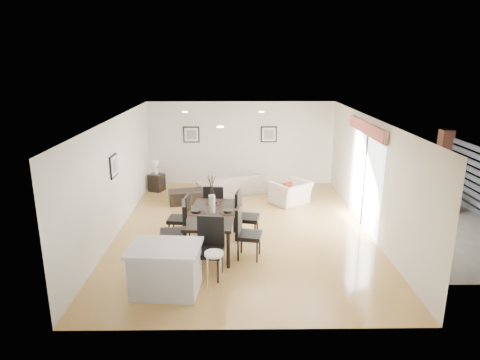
{
  "coord_description": "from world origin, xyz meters",
  "views": [
    {
      "loc": [
        -0.21,
        -9.69,
        4.02
      ],
      "look_at": [
        -0.08,
        0.4,
        1.14
      ],
      "focal_mm": 32.0,
      "sensor_mm": 36.0,
      "label": 1
    }
  ],
  "objects_px": {
    "dining_table": "(212,217)",
    "coffee_table": "(186,197)",
    "side_table": "(157,182)",
    "dining_chair_head": "(210,244)",
    "sofa": "(233,184)",
    "dining_chair_wnear": "(178,228)",
    "armchair": "(290,193)",
    "dining_chair_wfar": "(183,215)",
    "dining_chair_foot": "(214,204)",
    "bar_stool": "(214,258)",
    "dining_chair_enear": "(245,230)",
    "kitchen_island": "(166,269)",
    "dining_chair_efar": "(243,213)"
  },
  "relations": [
    {
      "from": "sofa",
      "to": "dining_chair_efar",
      "type": "height_order",
      "value": "dining_chair_efar"
    },
    {
      "from": "dining_chair_head",
      "to": "armchair",
      "type": "bearing_deg",
      "value": 71.72
    },
    {
      "from": "side_table",
      "to": "dining_chair_enear",
      "type": "bearing_deg",
      "value": -60.7
    },
    {
      "from": "dining_table",
      "to": "kitchen_island",
      "type": "distance_m",
      "value": 1.97
    },
    {
      "from": "side_table",
      "to": "dining_chair_head",
      "type": "bearing_deg",
      "value": -70.09
    },
    {
      "from": "armchair",
      "to": "dining_chair_efar",
      "type": "bearing_deg",
      "value": 23.52
    },
    {
      "from": "dining_chair_wnear",
      "to": "coffee_table",
      "type": "distance_m",
      "value": 3.54
    },
    {
      "from": "sofa",
      "to": "dining_chair_wnear",
      "type": "distance_m",
      "value": 4.51
    },
    {
      "from": "dining_chair_wfar",
      "to": "dining_chair_foot",
      "type": "bearing_deg",
      "value": 143.12
    },
    {
      "from": "dining_chair_enear",
      "to": "coffee_table",
      "type": "relative_size",
      "value": 1.18
    },
    {
      "from": "dining_chair_efar",
      "to": "side_table",
      "type": "height_order",
      "value": "dining_chair_efar"
    },
    {
      "from": "dining_chair_foot",
      "to": "kitchen_island",
      "type": "distance_m",
      "value": 3.1
    },
    {
      "from": "dining_chair_enear",
      "to": "kitchen_island",
      "type": "xyz_separation_m",
      "value": [
        -1.42,
        -1.33,
        -0.18
      ]
    },
    {
      "from": "dining_chair_wnear",
      "to": "kitchen_island",
      "type": "height_order",
      "value": "dining_chair_wnear"
    },
    {
      "from": "sofa",
      "to": "armchair",
      "type": "xyz_separation_m",
      "value": [
        1.65,
        -0.94,
        0.02
      ]
    },
    {
      "from": "dining_chair_head",
      "to": "sofa",
      "type": "bearing_deg",
      "value": 93.53
    },
    {
      "from": "dining_table",
      "to": "dining_chair_wnear",
      "type": "bearing_deg",
      "value": -140.92
    },
    {
      "from": "dining_chair_wfar",
      "to": "dining_chair_efar",
      "type": "bearing_deg",
      "value": 97.18
    },
    {
      "from": "armchair",
      "to": "dining_chair_foot",
      "type": "bearing_deg",
      "value": 2.96
    },
    {
      "from": "dining_table",
      "to": "coffee_table",
      "type": "bearing_deg",
      "value": 110.96
    },
    {
      "from": "sofa",
      "to": "dining_table",
      "type": "bearing_deg",
      "value": 60.39
    },
    {
      "from": "dining_chair_wnear",
      "to": "dining_chair_enear",
      "type": "relative_size",
      "value": 1.08
    },
    {
      "from": "dining_chair_efar",
      "to": "dining_chair_head",
      "type": "height_order",
      "value": "dining_chair_head"
    },
    {
      "from": "kitchen_island",
      "to": "dining_chair_foot",
      "type": "bearing_deg",
      "value": 81.03
    },
    {
      "from": "dining_chair_wfar",
      "to": "dining_chair_head",
      "type": "height_order",
      "value": "dining_chair_head"
    },
    {
      "from": "sofa",
      "to": "dining_chair_wfar",
      "type": "height_order",
      "value": "dining_chair_wfar"
    },
    {
      "from": "dining_chair_enear",
      "to": "side_table",
      "type": "distance_m",
      "value": 5.42
    },
    {
      "from": "dining_chair_wnear",
      "to": "bar_stool",
      "type": "relative_size",
      "value": 1.62
    },
    {
      "from": "coffee_table",
      "to": "side_table",
      "type": "distance_m",
      "value": 1.61
    },
    {
      "from": "dining_chair_efar",
      "to": "bar_stool",
      "type": "xyz_separation_m",
      "value": [
        -0.56,
        -2.31,
        0.01
      ]
    },
    {
      "from": "armchair",
      "to": "kitchen_island",
      "type": "height_order",
      "value": "kitchen_island"
    },
    {
      "from": "dining_chair_enear",
      "to": "dining_chair_efar",
      "type": "bearing_deg",
      "value": 11.04
    },
    {
      "from": "armchair",
      "to": "dining_chair_efar",
      "type": "relative_size",
      "value": 0.89
    },
    {
      "from": "armchair",
      "to": "dining_table",
      "type": "relative_size",
      "value": 0.5
    },
    {
      "from": "kitchen_island",
      "to": "bar_stool",
      "type": "xyz_separation_m",
      "value": [
        0.86,
        0.0,
        0.2
      ]
    },
    {
      "from": "dining_chair_enear",
      "to": "dining_chair_head",
      "type": "relative_size",
      "value": 0.96
    },
    {
      "from": "coffee_table",
      "to": "side_table",
      "type": "bearing_deg",
      "value": 118.08
    },
    {
      "from": "sofa",
      "to": "dining_chair_wfar",
      "type": "bearing_deg",
      "value": 48.5
    },
    {
      "from": "dining_chair_wfar",
      "to": "armchair",
      "type": "bearing_deg",
      "value": 137.69
    },
    {
      "from": "dining_chair_foot",
      "to": "bar_stool",
      "type": "bearing_deg",
      "value": 98.67
    },
    {
      "from": "dining_table",
      "to": "dining_chair_enear",
      "type": "height_order",
      "value": "dining_chair_enear"
    },
    {
      "from": "dining_chair_wnear",
      "to": "dining_chair_foot",
      "type": "height_order",
      "value": "dining_chair_wnear"
    },
    {
      "from": "sofa",
      "to": "dining_chair_foot",
      "type": "xyz_separation_m",
      "value": [
        -0.44,
        -2.67,
        0.29
      ]
    },
    {
      "from": "dining_chair_wnear",
      "to": "dining_chair_foot",
      "type": "xyz_separation_m",
      "value": [
        0.67,
        1.69,
        -0.07
      ]
    },
    {
      "from": "armchair",
      "to": "dining_chair_enear",
      "type": "distance_m",
      "value": 3.7
    },
    {
      "from": "armchair",
      "to": "dining_chair_wfar",
      "type": "bearing_deg",
      "value": 4.95
    },
    {
      "from": "dining_chair_efar",
      "to": "dining_chair_foot",
      "type": "xyz_separation_m",
      "value": [
        -0.7,
        0.7,
        -0.03
      ]
    },
    {
      "from": "armchair",
      "to": "dining_chair_wnear",
      "type": "bearing_deg",
      "value": 14.39
    },
    {
      "from": "kitchen_island",
      "to": "side_table",
      "type": "bearing_deg",
      "value": 106.03
    },
    {
      "from": "sofa",
      "to": "dining_chair_wnear",
      "type": "xyz_separation_m",
      "value": [
        -1.11,
        -4.36,
        0.36
      ]
    }
  ]
}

